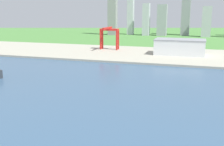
% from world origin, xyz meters
% --- Properties ---
extents(ground_plane, '(2400.00, 2400.00, 0.00)m').
position_xyz_m(ground_plane, '(0.00, 300.00, 0.00)').
color(ground_plane, '#4B843C').
extents(water_bay, '(840.00, 360.00, 0.15)m').
position_xyz_m(water_bay, '(0.00, 240.00, 0.07)').
color(water_bay, '#385675').
rests_on(water_bay, ground).
extents(industrial_pier, '(840.00, 140.00, 2.50)m').
position_xyz_m(industrial_pier, '(0.00, 490.00, 1.25)').
color(industrial_pier, '#AAA692').
rests_on(industrial_pier, ground).
extents(port_crane_red, '(27.69, 38.81, 33.78)m').
position_xyz_m(port_crane_red, '(-103.18, 512.40, 27.27)').
color(port_crane_red, red).
rests_on(port_crane_red, industrial_pier).
extents(warehouse_main, '(65.36, 36.18, 20.48)m').
position_xyz_m(warehouse_main, '(1.65, 493.90, 12.76)').
color(warehouse_main, white).
rests_on(warehouse_main, industrial_pier).
extents(distant_skyline, '(348.30, 73.67, 137.26)m').
position_xyz_m(distant_skyline, '(-27.66, 818.18, 50.90)').
color(distant_skyline, gray).
rests_on(distant_skyline, ground).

